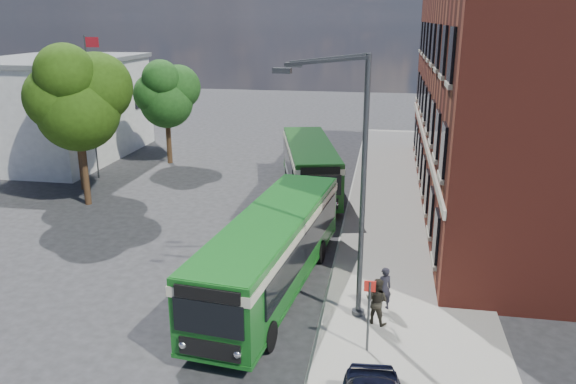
# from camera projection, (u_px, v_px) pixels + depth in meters

# --- Properties ---
(ground) EXTENTS (120.00, 120.00, 0.00)m
(ground) POSITION_uv_depth(u_px,v_px,m) (230.00, 281.00, 22.37)
(ground) COLOR #28282A
(ground) RESTS_ON ground
(pavement) EXTENTS (6.00, 48.00, 0.15)m
(pavement) POSITION_uv_depth(u_px,v_px,m) (404.00, 221.00, 28.70)
(pavement) COLOR gray
(pavement) RESTS_ON ground
(kerb_line) EXTENTS (0.12, 48.00, 0.01)m
(kerb_line) POSITION_uv_depth(u_px,v_px,m) (345.00, 219.00, 29.23)
(kerb_line) COLOR beige
(kerb_line) RESTS_ON ground
(brick_office) EXTENTS (12.10, 26.00, 14.20)m
(brick_office) POSITION_uv_depth(u_px,v_px,m) (547.00, 79.00, 29.24)
(brick_office) COLOR maroon
(brick_office) RESTS_ON ground
(white_building) EXTENTS (9.40, 13.40, 7.30)m
(white_building) POSITION_uv_depth(u_px,v_px,m) (58.00, 108.00, 41.19)
(white_building) COLOR beige
(white_building) RESTS_ON ground
(flagpole) EXTENTS (0.95, 0.10, 9.00)m
(flagpole) POSITION_uv_depth(u_px,v_px,m) (92.00, 102.00, 35.18)
(flagpole) COLOR #3C3E41
(flagpole) RESTS_ON ground
(street_lamp) EXTENTS (2.96, 2.38, 9.00)m
(street_lamp) POSITION_uv_depth(u_px,v_px,m) (352.00, 186.00, 18.25)
(street_lamp) COLOR #3C3E41
(street_lamp) RESTS_ON ground
(bus_stop_sign) EXTENTS (0.35, 0.08, 2.52)m
(bus_stop_sign) POSITION_uv_depth(u_px,v_px,m) (369.00, 311.00, 17.04)
(bus_stop_sign) COLOR #3C3E41
(bus_stop_sign) RESTS_ON ground
(bus_front) EXTENTS (3.85, 11.88, 3.02)m
(bus_front) POSITION_uv_depth(u_px,v_px,m) (272.00, 246.00, 21.09)
(bus_front) COLOR #155D19
(bus_front) RESTS_ON ground
(bus_rear) EXTENTS (4.90, 10.54, 3.02)m
(bus_rear) POSITION_uv_depth(u_px,v_px,m) (310.00, 163.00, 33.12)
(bus_rear) COLOR #185018
(bus_rear) RESTS_ON ground
(pedestrian_a) EXTENTS (0.70, 0.62, 1.61)m
(pedestrian_a) POSITION_uv_depth(u_px,v_px,m) (384.00, 289.00, 19.67)
(pedestrian_a) COLOR black
(pedestrian_a) RESTS_ON pavement
(pedestrian_b) EXTENTS (0.97, 0.88, 1.62)m
(pedestrian_b) POSITION_uv_depth(u_px,v_px,m) (377.00, 301.00, 18.79)
(pedestrian_b) COLOR black
(pedestrian_b) RESTS_ON pavement
(tree_left) EXTENTS (5.24, 4.98, 8.84)m
(tree_left) POSITION_uv_depth(u_px,v_px,m) (77.00, 97.00, 29.70)
(tree_left) COLOR #372114
(tree_left) RESTS_ON ground
(tree_mid) EXTENTS (5.02, 4.77, 8.47)m
(tree_mid) POSITION_uv_depth(u_px,v_px,m) (75.00, 95.00, 32.55)
(tree_mid) COLOR #372114
(tree_mid) RESTS_ON ground
(tree_right) EXTENTS (4.35, 4.14, 7.35)m
(tree_right) POSITION_uv_depth(u_px,v_px,m) (166.00, 93.00, 38.93)
(tree_right) COLOR #372114
(tree_right) RESTS_ON ground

